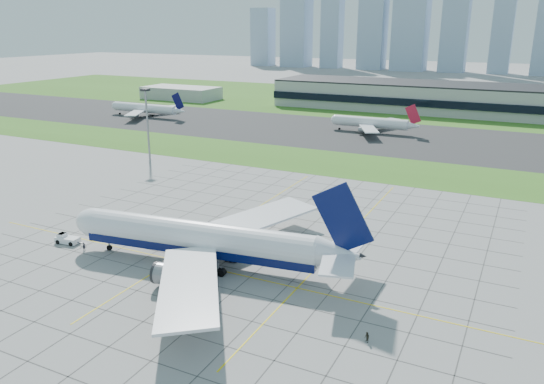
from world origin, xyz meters
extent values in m
plane|color=gray|center=(0.00, 0.00, 0.00)|extent=(1400.00, 1400.00, 0.00)
cube|color=#37671D|center=(0.00, 90.00, 0.02)|extent=(700.00, 35.00, 0.04)
cube|color=#383838|center=(0.00, 145.00, 0.03)|extent=(700.00, 75.00, 0.04)
cube|color=#37671D|center=(0.00, 255.00, 0.02)|extent=(700.00, 145.00, 0.04)
cube|color=#474744|center=(-48.00, 10.00, 0.01)|extent=(0.18, 130.00, 0.02)
cube|color=#474744|center=(-40.00, 10.00, 0.01)|extent=(0.18, 130.00, 0.02)
cube|color=#474744|center=(-32.00, 10.00, 0.01)|extent=(0.18, 130.00, 0.02)
cube|color=#474744|center=(-24.00, 10.00, 0.01)|extent=(0.18, 130.00, 0.02)
cube|color=#474744|center=(-16.00, 10.00, 0.01)|extent=(0.18, 130.00, 0.02)
cube|color=#474744|center=(-8.00, 10.00, 0.01)|extent=(0.18, 130.00, 0.02)
cube|color=#474744|center=(0.00, 10.00, 0.01)|extent=(0.18, 130.00, 0.02)
cube|color=#474744|center=(8.00, 10.00, 0.01)|extent=(0.18, 130.00, 0.02)
cube|color=#474744|center=(16.00, 10.00, 0.01)|extent=(0.18, 130.00, 0.02)
cube|color=#474744|center=(24.00, 10.00, 0.01)|extent=(0.18, 130.00, 0.02)
cube|color=#474744|center=(32.00, 10.00, 0.01)|extent=(0.18, 130.00, 0.02)
cube|color=#474744|center=(40.00, 10.00, 0.01)|extent=(0.18, 130.00, 0.02)
cube|color=#474744|center=(48.00, 10.00, 0.01)|extent=(0.18, 130.00, 0.02)
cube|color=#474744|center=(0.00, -40.00, 0.01)|extent=(110.00, 0.18, 0.02)
cube|color=#474744|center=(0.00, -32.00, 0.01)|extent=(110.00, 0.18, 0.02)
cube|color=#474744|center=(0.00, -24.00, 0.01)|extent=(110.00, 0.18, 0.02)
cube|color=#474744|center=(0.00, -16.00, 0.01)|extent=(110.00, 0.18, 0.02)
cube|color=#474744|center=(0.00, -8.00, 0.01)|extent=(110.00, 0.18, 0.02)
cube|color=#474744|center=(0.00, 0.00, 0.01)|extent=(110.00, 0.18, 0.02)
cube|color=#474744|center=(0.00, 8.00, 0.01)|extent=(110.00, 0.18, 0.02)
cube|color=#474744|center=(0.00, 16.00, 0.01)|extent=(110.00, 0.18, 0.02)
cube|color=#474744|center=(0.00, 24.00, 0.01)|extent=(110.00, 0.18, 0.02)
cube|color=#474744|center=(0.00, 32.00, 0.01)|extent=(110.00, 0.18, 0.02)
cube|color=#474744|center=(0.00, 40.00, 0.01)|extent=(110.00, 0.18, 0.02)
cube|color=#474744|center=(0.00, 48.00, 0.01)|extent=(110.00, 0.18, 0.02)
cube|color=#474744|center=(0.00, 56.00, 0.01)|extent=(110.00, 0.18, 0.02)
cube|color=#474744|center=(0.00, 64.00, 0.01)|extent=(110.00, 0.18, 0.02)
cube|color=yellow|center=(0.00, -2.00, 0.02)|extent=(120.00, 0.25, 0.03)
cube|color=yellow|center=(-10.00, 20.00, 0.02)|extent=(0.25, 100.00, 0.03)
cube|color=yellow|center=(18.00, 20.00, 0.02)|extent=(0.25, 100.00, 0.03)
cube|color=#B7B7B2|center=(40.00, 230.00, 7.50)|extent=(260.00, 42.00, 15.00)
cube|color=black|center=(40.00, 208.50, 7.00)|extent=(260.00, 1.00, 4.00)
cube|color=black|center=(40.00, 230.00, 15.40)|extent=(260.00, 42.00, 0.80)
cube|color=#B7B7B2|center=(-160.00, 210.00, 4.00)|extent=(50.00, 25.00, 8.00)
cylinder|color=gray|center=(-70.00, 65.00, 12.50)|extent=(0.70, 0.70, 25.00)
cube|color=black|center=(-70.00, 65.00, 25.20)|extent=(2.50, 2.50, 0.80)
cube|color=#9AB0C9|center=(-258.00, 520.00, 34.00)|extent=(24.00, 21.60, 68.00)
cube|color=#9AB0C9|center=(-213.00, 520.00, 71.00)|extent=(31.00, 27.90, 142.00)
cube|color=#9AB0C9|center=(-168.00, 520.00, 47.50)|extent=(22.00, 19.80, 95.00)
cube|color=#9AB0C9|center=(-78.00, 520.00, 37.00)|extent=(35.00, 31.50, 74.00)
cube|color=#9AB0C9|center=(-32.00, 520.00, 59.00)|extent=(26.00, 23.40, 118.00)
cube|color=#9AB0C9|center=(14.00, 520.00, 44.00)|extent=(20.00, 18.00, 88.00)
cylinder|color=white|center=(-3.81, -1.28, 5.98)|extent=(49.54, 12.65, 6.41)
cube|color=#060F44|center=(-3.81, -1.28, 3.95)|extent=(49.49, 12.23, 1.71)
ellipsoid|color=white|center=(-28.17, -4.42, 5.98)|extent=(10.99, 7.67, 6.41)
cube|color=black|center=(-30.50, -4.72, 6.51)|extent=(2.77, 3.69, 0.64)
cone|color=white|center=(24.26, 2.35, 6.30)|extent=(9.25, 7.13, 6.09)
cube|color=#060F44|center=(24.79, 2.42, 13.46)|extent=(11.62, 2.02, 13.63)
cube|color=white|center=(0.35, 16.49, 4.91)|extent=(18.68, 31.41, 1.04)
cube|color=white|center=(4.73, -17.40, 4.91)|extent=(24.49, 30.27, 1.04)
cylinder|color=slate|center=(-5.25, 9.85, 2.78)|extent=(7.40, 4.91, 4.06)
cylinder|color=slate|center=(-2.38, -12.40, 2.78)|extent=(7.40, 4.91, 4.06)
cylinder|color=gray|center=(-25.53, -4.08, 1.39)|extent=(0.43, 0.43, 2.78)
cylinder|color=black|center=(-25.53, -4.08, 0.59)|extent=(1.23, 0.68, 1.17)
cylinder|color=black|center=(1.05, 2.80, 0.69)|extent=(1.54, 1.45, 1.39)
cylinder|color=black|center=(1.92, -3.98, 0.69)|extent=(1.54, 1.45, 1.39)
cube|color=white|center=(-36.67, -5.21, 0.79)|extent=(5.55, 3.12, 1.23)
cube|color=white|center=(-38.07, -5.39, 1.67)|extent=(1.82, 2.12, 0.97)
cube|color=black|center=(-38.07, -5.39, 1.85)|extent=(1.62, 1.93, 0.62)
cube|color=gray|center=(-32.92, -4.73, 0.53)|extent=(2.64, 0.50, 0.16)
cylinder|color=black|center=(-38.57, -4.30, 0.48)|extent=(1.02, 0.56, 0.97)
cylinder|color=black|center=(-38.27, -6.57, 0.48)|extent=(1.02, 0.56, 0.97)
cylinder|color=black|center=(-35.07, -3.85, 0.48)|extent=(1.02, 0.56, 0.97)
cylinder|color=black|center=(-34.78, -6.12, 0.48)|extent=(1.02, 0.56, 0.97)
imported|color=black|center=(-30.37, -6.57, 0.89)|extent=(0.57, 0.73, 1.78)
imported|color=black|center=(34.69, -13.49, 0.87)|extent=(1.07, 1.06, 1.75)
cylinder|color=white|center=(-134.60, 141.44, 4.50)|extent=(39.66, 4.80, 4.80)
cube|color=#070641|center=(-112.56, 141.44, 9.50)|extent=(7.46, 0.40, 9.15)
cube|color=white|center=(-131.84, 152.44, 3.70)|extent=(13.89, 20.66, 0.40)
cube|color=white|center=(-131.84, 130.44, 3.70)|extent=(13.89, 20.66, 0.40)
cylinder|color=black|center=(-131.29, 143.64, 0.50)|extent=(1.00, 1.00, 1.00)
cylinder|color=black|center=(-131.29, 139.24, 0.50)|extent=(1.00, 1.00, 1.00)
cylinder|color=white|center=(-13.04, 151.99, 4.50)|extent=(33.69, 4.80, 4.80)
cube|color=red|center=(5.68, 151.99, 9.50)|extent=(7.46, 0.40, 9.15)
cube|color=white|center=(-10.70, 162.99, 3.70)|extent=(13.89, 20.66, 0.40)
cube|color=white|center=(-10.70, 140.99, 3.70)|extent=(13.89, 20.66, 0.40)
cylinder|color=black|center=(-10.23, 154.19, 0.50)|extent=(1.00, 1.00, 1.00)
cylinder|color=black|center=(-10.23, 149.79, 0.50)|extent=(1.00, 1.00, 1.00)
camera|label=1|loc=(53.03, -83.34, 46.34)|focal=35.00mm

